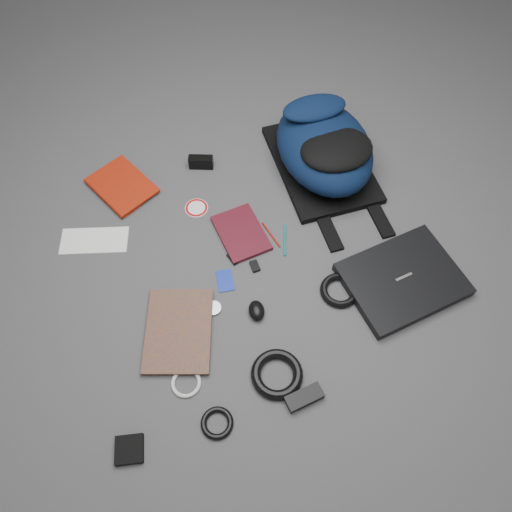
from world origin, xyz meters
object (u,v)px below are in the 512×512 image
object	(u,v)px
backpack	(324,147)
compact_camera	(201,162)
pouch	(129,450)
power_brick	(304,397)
dvd_case	(241,233)
comic_book	(146,331)
laptop	(403,279)
mouse	(257,310)
textbook_red	(102,199)

from	to	relation	value
backpack	compact_camera	xyz separation A→B (m)	(-0.45, 0.16, -0.08)
pouch	power_brick	bearing A→B (deg)	-3.56
dvd_case	power_brick	xyz separation A→B (m)	(-0.01, -0.63, 0.01)
backpack	comic_book	bearing A→B (deg)	-148.04
comic_book	dvd_case	world-z (taller)	comic_book
comic_book	pouch	xyz separation A→B (m)	(-0.13, -0.34, -0.00)
dvd_case	pouch	xyz separation A→B (m)	(-0.54, -0.59, 0.00)
laptop	pouch	size ratio (longest dim) A/B	4.75
power_brick	pouch	size ratio (longest dim) A/B	1.43
compact_camera	mouse	bearing A→B (deg)	-69.49
compact_camera	power_brick	size ratio (longest dim) A/B	0.83
laptop	mouse	bearing A→B (deg)	167.64
power_brick	pouch	bearing A→B (deg)	171.11
laptop	backpack	bearing A→B (deg)	89.44
textbook_red	power_brick	world-z (taller)	power_brick
textbook_red	backpack	bearing A→B (deg)	-32.37
mouse	pouch	bearing A→B (deg)	-140.46
compact_camera	dvd_case	bearing A→B (deg)	-61.76
backpack	textbook_red	bearing A→B (deg)	174.86
laptop	mouse	xyz separation A→B (m)	(-0.51, 0.06, 0.00)
laptop	textbook_red	xyz separation A→B (m)	(-0.90, 0.69, -0.01)
backpack	dvd_case	bearing A→B (deg)	-150.79
comic_book	mouse	distance (m)	0.37
textbook_red	compact_camera	world-z (taller)	compact_camera
textbook_red	mouse	world-z (taller)	mouse
backpack	textbook_red	world-z (taller)	backpack
laptop	mouse	distance (m)	0.51
backpack	power_brick	bearing A→B (deg)	-113.95
backpack	pouch	bearing A→B (deg)	-137.10
comic_book	backpack	bearing A→B (deg)	48.90
backpack	laptop	bearing A→B (deg)	-82.07
laptop	pouch	xyz separation A→B (m)	(-1.00, -0.22, -0.01)
laptop	power_brick	world-z (taller)	laptop
laptop	dvd_case	world-z (taller)	laptop
textbook_red	compact_camera	bearing A→B (deg)	-18.75
dvd_case	power_brick	size ratio (longest dim) A/B	1.90
comic_book	compact_camera	size ratio (longest dim) A/B	3.09
dvd_case	power_brick	distance (m)	0.63
laptop	power_brick	bearing A→B (deg)	-157.05
comic_book	mouse	xyz separation A→B (m)	(0.36, -0.06, 0.01)
backpack	power_brick	size ratio (longest dim) A/B	4.68
backpack	comic_book	distance (m)	0.94
power_brick	dvd_case	bearing A→B (deg)	83.38
comic_book	mouse	size ratio (longest dim) A/B	4.00
compact_camera	mouse	distance (m)	0.67
laptop	power_brick	distance (m)	0.53
laptop	comic_book	xyz separation A→B (m)	(-0.87, 0.12, -0.01)
backpack	comic_book	xyz separation A→B (m)	(-0.82, -0.46, -0.10)
textbook_red	dvd_case	xyz separation A→B (m)	(0.44, -0.32, -0.00)
backpack	compact_camera	bearing A→B (deg)	163.33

